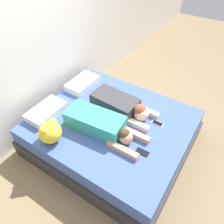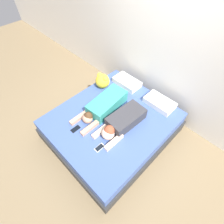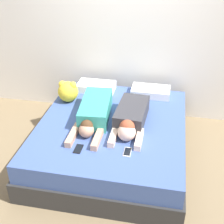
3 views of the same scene
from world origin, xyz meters
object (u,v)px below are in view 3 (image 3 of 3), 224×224
object	(u,v)px
pillow_head_right	(151,91)
person_left	(94,112)
bed	(112,139)
person_right	(130,118)
cell_phone_left	(78,149)
cell_phone_right	(127,152)
plush_toy	(68,91)
pillow_head_left	(96,87)

from	to	relation	value
pillow_head_right	person_left	world-z (taller)	person_left
bed	person_right	bearing A→B (deg)	-3.77
cell_phone_left	person_left	bearing A→B (deg)	87.70
person_left	cell_phone_right	distance (m)	0.76
person_left	cell_phone_right	size ratio (longest dim) A/B	6.99
cell_phone_right	plush_toy	world-z (taller)	plush_toy
bed	pillow_head_right	bearing A→B (deg)	64.24
pillow_head_right	person_right	xyz separation A→B (m)	(-0.17, -0.83, 0.05)
person_left	plush_toy	bearing A→B (deg)	138.83
bed	person_right	distance (m)	0.42
pillow_head_left	cell_phone_left	world-z (taller)	pillow_head_left
person_right	cell_phone_left	distance (m)	0.75
pillow_head_right	person_left	bearing A→B (deg)	-128.06
person_left	cell_phone_left	bearing A→B (deg)	-92.30
cell_phone_left	plush_toy	size ratio (longest dim) A/B	0.54
person_right	pillow_head_right	bearing A→B (deg)	78.61
pillow_head_left	cell_phone_right	size ratio (longest dim) A/B	3.43
pillow_head_left	pillow_head_right	size ratio (longest dim) A/B	1.00
person_left	cell_phone_right	bearing A→B (deg)	-48.42
pillow_head_left	bed	bearing A→B (deg)	-64.24
bed	person_right	world-z (taller)	person_right
bed	pillow_head_left	world-z (taller)	pillow_head_left
bed	plush_toy	size ratio (longest dim) A/B	7.15
person_right	cell_phone_left	xyz separation A→B (m)	(-0.48, -0.57, -0.10)
pillow_head_left	person_right	bearing A→B (deg)	-53.26
person_right	cell_phone_right	size ratio (longest dim) A/B	5.99
bed	person_left	xyz separation A→B (m)	(-0.23, 0.02, 0.36)
bed	cell_phone_right	xyz separation A→B (m)	(0.27, -0.54, 0.26)
pillow_head_left	plush_toy	distance (m)	0.50
bed	plush_toy	xyz separation A→B (m)	(-0.69, 0.43, 0.40)
pillow_head_right	person_right	world-z (taller)	person_right
bed	cell_phone_right	size ratio (longest dim) A/B	13.25
cell_phone_left	cell_phone_right	bearing A→B (deg)	5.20
person_right	plush_toy	distance (m)	1.02
cell_phone_left	person_right	bearing A→B (deg)	50.13
pillow_head_right	cell_phone_right	bearing A→B (deg)	-95.10
person_right	plush_toy	xyz separation A→B (m)	(-0.92, 0.44, 0.04)
bed	cell_phone_left	size ratio (longest dim) A/B	13.25
person_left	plush_toy	distance (m)	0.62
cell_phone_left	cell_phone_right	world-z (taller)	same
person_right	cell_phone_right	bearing A→B (deg)	-84.95
cell_phone_right	plush_toy	size ratio (longest dim) A/B	0.54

